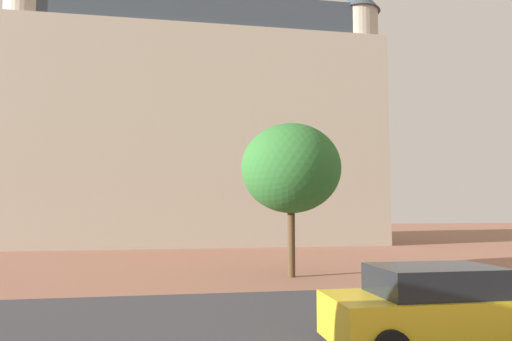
# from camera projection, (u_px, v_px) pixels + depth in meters

# --- Properties ---
(ground_plane) EXTENTS (120.00, 120.00, 0.00)m
(ground_plane) POSITION_uv_depth(u_px,v_px,m) (276.00, 308.00, 11.94)
(ground_plane) COLOR #93604C
(street_asphalt_strip) EXTENTS (120.00, 8.66, 0.00)m
(street_asphalt_strip) POSITION_uv_depth(u_px,v_px,m) (296.00, 328.00, 9.92)
(street_asphalt_strip) COLOR #38383D
(street_asphalt_strip) RESTS_ON ground_plane
(landmark_building) EXTENTS (26.21, 10.47, 32.81)m
(landmark_building) POSITION_uv_depth(u_px,v_px,m) (194.00, 118.00, 34.82)
(landmark_building) COLOR #B2A893
(landmark_building) RESTS_ON ground_plane
(car_yellow) EXTENTS (4.06, 1.97, 1.51)m
(car_yellow) POSITION_uv_depth(u_px,v_px,m) (436.00, 309.00, 8.47)
(car_yellow) COLOR gold
(car_yellow) RESTS_ON ground_plane
(tree_curb_far) EXTENTS (3.82, 3.82, 5.84)m
(tree_curb_far) POSITION_uv_depth(u_px,v_px,m) (291.00, 168.00, 17.54)
(tree_curb_far) COLOR #4C3823
(tree_curb_far) RESTS_ON ground_plane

